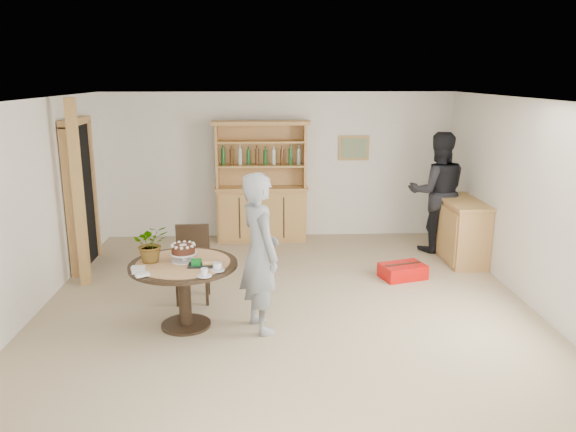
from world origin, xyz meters
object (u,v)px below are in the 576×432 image
(hutch, at_px, (262,200))
(dining_chair, at_px, (193,258))
(sideboard, at_px, (461,230))
(dining_table, at_px, (184,276))
(red_suitcase, at_px, (403,271))
(adult_person, at_px, (437,192))
(teen_boy, at_px, (260,253))

(hutch, relative_size, dining_chair, 2.16)
(sideboard, height_order, dining_table, sideboard)
(red_suitcase, bearing_deg, dining_table, -170.13)
(hutch, bearing_deg, adult_person, -14.92)
(dining_chair, distance_m, adult_person, 4.13)
(red_suitcase, bearing_deg, teen_boy, -159.28)
(hutch, distance_m, teen_boy, 3.54)
(teen_boy, bearing_deg, hutch, -22.69)
(dining_table, bearing_deg, red_suitcase, 26.76)
(hutch, bearing_deg, teen_boy, -90.20)
(dining_table, relative_size, teen_boy, 0.67)
(dining_chair, relative_size, red_suitcase, 1.37)
(sideboard, distance_m, dining_table, 4.48)
(adult_person, height_order, red_suitcase, adult_person)
(hutch, distance_m, sideboard, 3.29)
(sideboard, height_order, adult_person, adult_person)
(hutch, height_order, sideboard, hutch)
(dining_chair, xyz_separation_m, adult_person, (3.67, 1.86, 0.42))
(hutch, relative_size, adult_person, 1.06)
(dining_table, xyz_separation_m, teen_boy, (0.85, -0.10, 0.29))
(hutch, relative_size, red_suitcase, 2.96)
(sideboard, bearing_deg, dining_chair, -160.71)
(dining_table, xyz_separation_m, red_suitcase, (2.84, 1.43, -0.50))
(adult_person, bearing_deg, red_suitcase, 60.07)
(sideboard, xyz_separation_m, adult_person, (-0.24, 0.50, 0.49))
(hutch, xyz_separation_m, red_suitcase, (1.97, -2.01, -0.59))
(teen_boy, xyz_separation_m, adult_person, (2.81, 2.79, 0.07))
(adult_person, bearing_deg, dining_chair, 30.23)
(hutch, relative_size, dining_table, 1.70)
(dining_table, xyz_separation_m, dining_chair, (-0.00, 0.83, -0.07))
(dining_table, bearing_deg, hutch, 75.92)
(teen_boy, bearing_deg, adult_person, -67.71)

